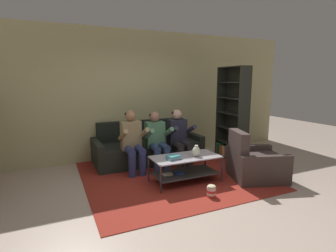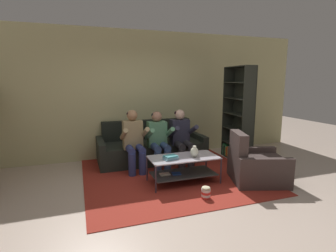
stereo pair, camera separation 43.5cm
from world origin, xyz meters
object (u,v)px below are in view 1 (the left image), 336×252
Objects in this scene: coffee_table at (185,165)px; vase at (196,151)px; armchair at (255,164)px; person_seated_middle at (157,138)px; popcorn_tub at (211,191)px; couch at (147,148)px; book_stack at (174,157)px; bookshelf at (232,120)px; person_seated_right at (179,135)px; person_seated_left at (133,139)px.

coffee_table is 0.32m from vase.
person_seated_middle is at bearing 138.27° from armchair.
coffee_table reaches higher than popcorn_tub.
person_seated_middle reaches higher than coffee_table.
coffee_table is 6.05× the size of vase.
couch is at bearing 127.58° from armchair.
book_stack is at bearing -165.41° from coffee_table.
bookshelf is 10.52× the size of popcorn_tub.
coffee_table is at bearing 14.59° from book_stack.
armchair is (0.91, -1.26, -0.36)m from person_seated_right.
popcorn_tub is at bearing -134.95° from bookshelf.
couch is at bearing 48.55° from person_seated_left.
vase is at bearing -69.42° from person_seated_middle.
couch reaches higher than popcorn_tub.
person_seated_right is (0.50, -0.57, 0.36)m from couch.
bookshelf reaches higher than person_seated_left.
person_seated_left reaches higher than vase.
couch is 0.85m from person_seated_left.
person_seated_middle is 0.96m from book_stack.
popcorn_tub is at bearing -98.57° from person_seated_right.
armchair reaches higher than book_stack.
armchair is at bearing -54.25° from person_seated_right.
book_stack is at bearing -121.54° from person_seated_right.
person_seated_left is 2.33m from armchair.
book_stack is at bearing -92.92° from couch.
vase is at bearing -98.71° from person_seated_right.
bookshelf reaches higher than person_seated_middle.
person_seated_right is 5.93× the size of vase.
person_seated_left is 0.50m from person_seated_middle.
person_seated_middle is at bearing 99.42° from popcorn_tub.
bookshelf is (1.96, 0.98, 0.37)m from book_stack.
person_seated_middle reaches higher than armchair.
coffee_table is 6.08× the size of popcorn_tub.
person_seated_middle is 1.70m from popcorn_tub.
book_stack is 0.13× the size of bookshelf.
vase is at bearing -48.00° from person_seated_left.
bookshelf reaches higher than popcorn_tub.
couch is 1.12× the size of bookshelf.
vase is (0.86, -0.96, -0.09)m from person_seated_left.
armchair is (1.41, -1.26, -0.35)m from person_seated_middle.
person_seated_middle is at bearing 85.31° from book_stack.
bookshelf reaches higher than armchair.
popcorn_tub is at bearing -62.13° from book_stack.
coffee_table is 0.75m from popcorn_tub.
person_seated_middle is 0.98× the size of person_seated_right.
person_seated_left is at bearing 179.50° from person_seated_middle.
person_seated_left is 1.29m from vase.
armchair is (1.49, -0.31, -0.22)m from book_stack.
coffee_table is at bearing -151.89° from bookshelf.
coffee_table is (0.18, -1.46, 0.03)m from couch.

